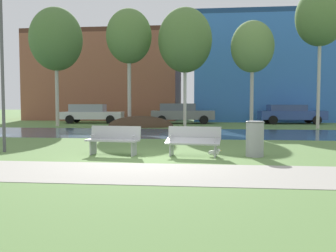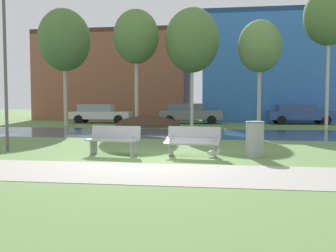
{
  "view_description": "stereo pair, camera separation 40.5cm",
  "coord_description": "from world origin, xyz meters",
  "views": [
    {
      "loc": [
        1.67,
        -10.05,
        1.59
      ],
      "look_at": [
        0.42,
        1.48,
        0.86
      ],
      "focal_mm": 40.28,
      "sensor_mm": 36.0,
      "label": 1
    },
    {
      "loc": [
        2.07,
        -10.0,
        1.59
      ],
      "look_at": [
        0.42,
        1.48,
        0.86
      ],
      "focal_mm": 40.28,
      "sensor_mm": 36.0,
      "label": 2
    }
  ],
  "objects": [
    {
      "name": "birch_far_left",
      "position": [
        -8.5,
        14.4,
        5.8
      ],
      "size": [
        3.5,
        3.5,
        7.91
      ],
      "color": "#BCB7A8",
      "rests_on": "ground"
    },
    {
      "name": "birch_center_left",
      "position": [
        0.12,
        14.36,
        5.57
      ],
      "size": [
        3.46,
        3.46,
        7.66
      ],
      "color": "beige",
      "rests_on": "ground"
    },
    {
      "name": "river_band",
      "position": [
        0.0,
        9.34,
        0.0
      ],
      "size": [
        80.0,
        6.38,
        0.01
      ],
      "primitive_type": "cube",
      "color": "#33516B",
      "rests_on": "ground"
    },
    {
      "name": "ground_plane",
      "position": [
        0.0,
        10.0,
        0.0
      ],
      "size": [
        120.0,
        120.0,
        0.0
      ],
      "primitive_type": "plane",
      "color": "#5B7F42"
    },
    {
      "name": "trash_bin",
      "position": [
        3.02,
        1.17,
        0.54
      ],
      "size": [
        0.54,
        0.54,
        1.04
      ],
      "color": "gray",
      "rests_on": "ground"
    },
    {
      "name": "parked_sedan_second_grey",
      "position": [
        -0.39,
        18.47,
        0.8
      ],
      "size": [
        4.82,
        2.28,
        1.51
      ],
      "color": "slate",
      "rests_on": "ground"
    },
    {
      "name": "seagull",
      "position": [
        1.83,
        0.93,
        0.13
      ],
      "size": [
        0.4,
        0.15,
        0.25
      ],
      "color": "white",
      "rests_on": "ground"
    },
    {
      "name": "building_brick_low",
      "position": [
        -8.04,
        25.13,
        4.03
      ],
      "size": [
        13.75,
        6.81,
        8.07
      ],
      "color": "brown",
      "rests_on": "ground"
    },
    {
      "name": "birch_left",
      "position": [
        -3.55,
        14.4,
        5.89
      ],
      "size": [
        2.96,
        2.96,
        7.69
      ],
      "color": "#BCB7A8",
      "rests_on": "ground"
    },
    {
      "name": "building_blue_store",
      "position": [
        9.34,
        25.32,
        4.53
      ],
      "size": [
        17.73,
        9.58,
        9.07
      ],
      "color": "#3870C6",
      "rests_on": "ground"
    },
    {
      "name": "parked_hatch_third_blue",
      "position": [
        7.72,
        18.9,
        0.76
      ],
      "size": [
        4.86,
        2.32,
        1.42
      ],
      "color": "#2D4793",
      "rests_on": "ground"
    },
    {
      "name": "paved_path_strip",
      "position": [
        0.0,
        -1.75,
        0.01
      ],
      "size": [
        60.0,
        2.57,
        0.01
      ],
      "primitive_type": "cube",
      "color": "#9E998E",
      "rests_on": "ground"
    },
    {
      "name": "bench_right",
      "position": [
        1.22,
        1.05,
        0.47
      ],
      "size": [
        1.66,
        0.75,
        0.87
      ],
      "color": "#9EA0A3",
      "rests_on": "ground"
    },
    {
      "name": "birch_center_right",
      "position": [
        8.28,
        13.7,
        6.7
      ],
      "size": [
        2.93,
        2.93,
        8.62
      ],
      "color": "beige",
      "rests_on": "ground"
    },
    {
      "name": "bench_left",
      "position": [
        -1.2,
        1.05,
        0.47
      ],
      "size": [
        1.66,
        0.76,
        0.87
      ],
      "color": "#9EA0A3",
      "rests_on": "ground"
    },
    {
      "name": "streetlamp",
      "position": [
        -4.86,
        1.34,
        3.75
      ],
      "size": [
        0.32,
        0.32,
        5.66
      ],
      "color": "#4C4C51",
      "rests_on": "ground"
    },
    {
      "name": "birch_center",
      "position": [
        4.31,
        13.79,
        5.0
      ],
      "size": [
        2.65,
        2.65,
        6.61
      ],
      "color": "#BCB7A8",
      "rests_on": "ground"
    },
    {
      "name": "soil_mound",
      "position": [
        -2.79,
        14.29,
        0.0
      ],
      "size": [
        4.36,
        2.56,
        1.43
      ],
      "primitive_type": "ellipsoid",
      "color": "#423021",
      "rests_on": "ground"
    },
    {
      "name": "parked_van_nearest_white",
      "position": [
        -7.36,
        18.16,
        0.77
      ],
      "size": [
        4.74,
        2.19,
        1.46
      ],
      "color": "silver",
      "rests_on": "ground"
    }
  ]
}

